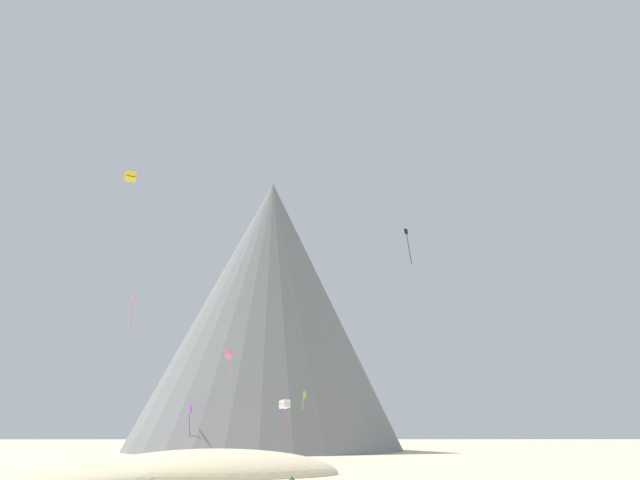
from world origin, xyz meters
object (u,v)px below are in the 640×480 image
object	(u,v)px
bush_near_left	(52,477)
kite_lime_low	(304,397)
kite_pink_low	(229,354)
kite_white_low	(285,404)
kite_black_high	(408,241)
kite_violet_low	(190,410)
rock_massif	(264,312)
kite_yellow_high	(131,177)
kite_rainbow_mid	(133,304)

from	to	relation	value
bush_near_left	kite_lime_low	world-z (taller)	kite_lime_low
kite_pink_low	kite_lime_low	xyz separation A→B (m)	(10.43, 3.90, -5.44)
kite_lime_low	kite_white_low	world-z (taller)	kite_lime_low
kite_black_high	kite_lime_low	bearing A→B (deg)	-23.73
kite_lime_low	kite_white_low	bearing A→B (deg)	70.13
kite_black_high	kite_white_low	xyz separation A→B (m)	(-15.26, -10.09, -21.16)
kite_pink_low	kite_violet_low	bearing A→B (deg)	84.67
bush_near_left	kite_violet_low	size ratio (longest dim) A/B	0.32
bush_near_left	kite_violet_low	distance (m)	43.91
rock_massif	kite_pink_low	xyz separation A→B (m)	(-1.81, -30.90, -12.38)
kite_black_high	kite_violet_low	distance (m)	41.06
kite_pink_low	kite_yellow_high	xyz separation A→B (m)	(-12.63, -11.41, 21.77)
bush_near_left	kite_violet_low	xyz separation A→B (m)	(-0.30, 43.51, 5.88)
kite_black_high	kite_rainbow_mid	distance (m)	40.14
bush_near_left	kite_lime_low	bearing A→B (deg)	66.80
kite_lime_low	kite_rainbow_mid	distance (m)	28.01
bush_near_left	rock_massif	distance (m)	71.33
bush_near_left	kite_white_low	xyz separation A→B (m)	(15.19, 15.83, 5.48)
kite_pink_low	kite_black_high	world-z (taller)	kite_black_high
kite_lime_low	kite_yellow_high	size ratio (longest dim) A/B	1.40
kite_violet_low	kite_pink_low	bearing A→B (deg)	9.99
kite_lime_low	rock_massif	bearing A→B (deg)	-88.24
kite_black_high	kite_white_low	bearing A→B (deg)	53.81
bush_near_left	kite_white_low	distance (m)	22.62
rock_massif	kite_pink_low	world-z (taller)	rock_massif
kite_black_high	kite_pink_low	bearing A→B (deg)	-0.83
kite_lime_low	kite_rainbow_mid	world-z (taller)	kite_rainbow_mid
rock_massif	kite_yellow_high	size ratio (longest dim) A/B	38.33
kite_black_high	kite_white_low	world-z (taller)	kite_black_high
kite_pink_low	kite_black_high	bearing A→B (deg)	-65.35
rock_massif	kite_black_high	distance (m)	46.02
kite_pink_low	kite_white_low	distance (m)	22.63
kite_black_high	kite_violet_low	world-z (taller)	kite_black_high
bush_near_left	kite_rainbow_mid	bearing A→B (deg)	102.69
kite_black_high	kite_lime_low	world-z (taller)	kite_black_high
kite_yellow_high	kite_rainbow_mid	bearing A→B (deg)	75.41
kite_lime_low	bush_near_left	bearing A→B (deg)	50.83
kite_pink_low	kite_yellow_high	distance (m)	27.63
kite_violet_low	kite_lime_low	bearing A→B (deg)	46.82
rock_massif	kite_lime_low	bearing A→B (deg)	-72.28
kite_violet_low	kite_white_low	size ratio (longest dim) A/B	2.01
kite_pink_low	bush_near_left	bearing A→B (deg)	-144.40
kite_white_low	kite_yellow_high	size ratio (longest dim) A/B	1.46
bush_near_left	kite_yellow_high	world-z (taller)	kite_yellow_high
bush_near_left	kite_yellow_high	size ratio (longest dim) A/B	0.95
kite_violet_low	kite_yellow_high	bearing A→B (deg)	-45.78
kite_rainbow_mid	kite_yellow_high	bearing A→B (deg)	11.38
kite_rainbow_mid	kite_lime_low	bearing A→B (deg)	101.51
bush_near_left	kite_black_high	bearing A→B (deg)	40.41
kite_yellow_high	kite_lime_low	bearing A→B (deg)	10.63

